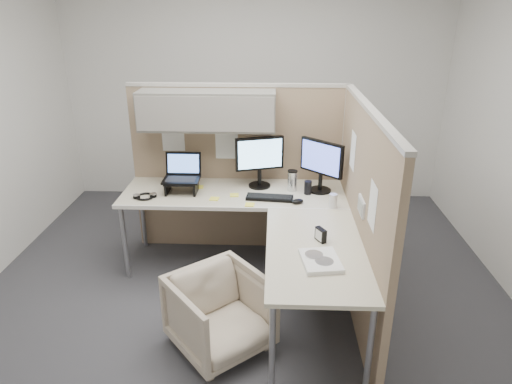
{
  "coord_description": "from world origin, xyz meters",
  "views": [
    {
      "loc": [
        0.24,
        -3.22,
        2.28
      ],
      "look_at": [
        0.1,
        0.25,
        0.85
      ],
      "focal_mm": 32.0,
      "sensor_mm": 36.0,
      "label": 1
    }
  ],
  "objects_px": {
    "monitor_left": "(260,158)",
    "keyboard": "(270,198)",
    "desk": "(258,216)",
    "office_chair": "(220,310)"
  },
  "relations": [
    {
      "from": "desk",
      "to": "monitor_left",
      "type": "height_order",
      "value": "monitor_left"
    },
    {
      "from": "desk",
      "to": "office_chair",
      "type": "relative_size",
      "value": 3.21
    },
    {
      "from": "monitor_left",
      "to": "office_chair",
      "type": "bearing_deg",
      "value": -117.07
    },
    {
      "from": "office_chair",
      "to": "keyboard",
      "type": "height_order",
      "value": "keyboard"
    },
    {
      "from": "monitor_left",
      "to": "keyboard",
      "type": "bearing_deg",
      "value": -88.44
    },
    {
      "from": "desk",
      "to": "monitor_left",
      "type": "bearing_deg",
      "value": 91.01
    },
    {
      "from": "monitor_left",
      "to": "desk",
      "type": "bearing_deg",
      "value": -105.89
    },
    {
      "from": "office_chair",
      "to": "monitor_left",
      "type": "relative_size",
      "value": 1.33
    },
    {
      "from": "office_chair",
      "to": "monitor_left",
      "type": "distance_m",
      "value": 1.48
    },
    {
      "from": "desk",
      "to": "office_chair",
      "type": "bearing_deg",
      "value": -108.12
    }
  ]
}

